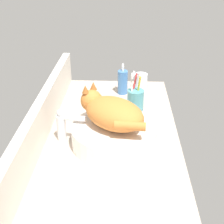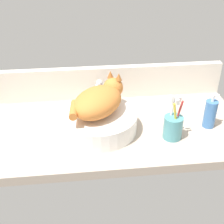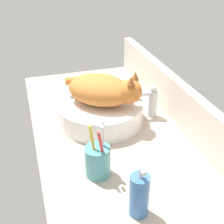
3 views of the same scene
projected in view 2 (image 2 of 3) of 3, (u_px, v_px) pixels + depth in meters
The scene contains 7 objects.
ground_plane at pixel (113, 129), 138.31cm from camera, with size 116.30×57.14×4.00cm, color #B2A08E.
backsplash_panel at pixel (107, 82), 155.65cm from camera, with size 116.30×3.60×16.35cm, color silver.
sink_basin at pixel (98, 122), 132.55cm from camera, with size 33.04×33.04×8.16cm, color white.
cat at pixel (99, 100), 128.41cm from camera, with size 28.94×30.13×14.00cm.
faucet at pixel (99, 93), 147.91cm from camera, with size 3.96×11.86×13.60cm.
soap_dispenser at pixel (210, 114), 133.70cm from camera, with size 5.23×5.23×15.76cm.
toothbrush_cup at pixel (173, 127), 127.21cm from camera, with size 7.81×7.81×18.72cm.
Camera 2 is at (-12.92, -113.08, 76.95)cm, focal length 50.00 mm.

